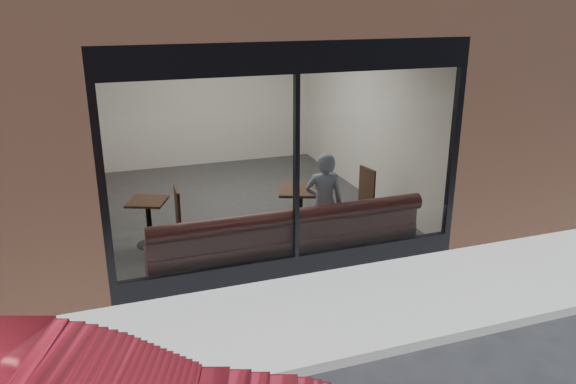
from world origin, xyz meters
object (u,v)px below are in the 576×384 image
object	(u,v)px
person	(324,203)
cafe_table_left	(147,201)
cafe_table_right	(300,190)
cafe_chair_left	(167,233)
banquette	(286,249)
cafe_chair_right	(357,209)

from	to	relation	value
person	cafe_table_left	world-z (taller)	person
cafe_table_left	cafe_table_right	size ratio (longest dim) A/B	0.82
cafe_table_right	cafe_chair_left	xyz separation A→B (m)	(-2.16, 0.13, -0.50)
cafe_table_right	cafe_chair_left	bearing A→B (deg)	176.57
banquette	cafe_table_right	distance (m)	1.27
banquette	cafe_table_left	xyz separation A→B (m)	(-1.81, 1.29, 0.52)
banquette	cafe_chair_right	size ratio (longest dim) A/B	9.38
cafe_table_left	cafe_chair_left	xyz separation A→B (m)	(0.24, -0.16, -0.50)
cafe_chair_left	cafe_table_left	bearing A→B (deg)	-31.24
banquette	cafe_chair_left	world-z (taller)	banquette
person	cafe_table_right	bearing A→B (deg)	-68.76
person	cafe_table_right	distance (m)	0.81
cafe_table_left	cafe_chair_right	distance (m)	3.54
cafe_table_right	cafe_chair_left	distance (m)	2.22
cafe_chair_left	cafe_chair_right	distance (m)	3.26
person	cafe_chair_right	distance (m)	1.47
banquette	person	bearing A→B (deg)	16.70
cafe_table_right	cafe_chair_right	bearing A→B (deg)	5.66
banquette	person	distance (m)	0.89
person	banquette	bearing A→B (deg)	32.69
cafe_table_left	cafe_table_right	xyz separation A→B (m)	(2.40, -0.29, 0.00)
person	cafe_table_left	bearing A→B (deg)	-7.76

